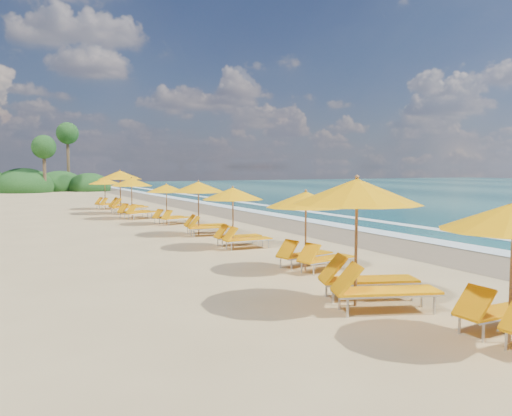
% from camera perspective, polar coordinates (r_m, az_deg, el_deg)
% --- Properties ---
extents(ground, '(160.00, 160.00, 0.00)m').
position_cam_1_polar(ground, '(20.61, 0.00, -3.33)').
color(ground, tan).
rests_on(ground, ground).
extents(wet_sand, '(4.00, 160.00, 0.01)m').
position_cam_1_polar(wet_sand, '(22.70, 9.03, -2.64)').
color(wet_sand, '#8B7853').
rests_on(wet_sand, ground).
extents(surf_foam, '(4.00, 160.00, 0.01)m').
position_cam_1_polar(surf_foam, '(24.38, 14.17, -2.18)').
color(surf_foam, white).
rests_on(surf_foam, ground).
extents(station_2, '(3.43, 3.37, 2.67)m').
position_cam_1_polar(station_2, '(10.69, 12.02, -2.69)').
color(station_2, olive).
rests_on(station_2, ground).
extents(station_3, '(2.67, 2.55, 2.22)m').
position_cam_1_polar(station_3, '(14.24, 5.99, -1.84)').
color(station_3, olive).
rests_on(station_3, ground).
extents(station_4, '(2.37, 2.20, 2.17)m').
position_cam_1_polar(station_4, '(18.09, -2.07, -0.56)').
color(station_4, olive).
rests_on(station_4, ground).
extents(station_5, '(2.69, 2.55, 2.28)m').
position_cam_1_polar(station_5, '(21.60, -5.88, 0.42)').
color(station_5, olive).
rests_on(station_5, ground).
extents(station_6, '(2.57, 2.50, 2.03)m').
position_cam_1_polar(station_6, '(25.89, -9.52, 0.75)').
color(station_6, olive).
rests_on(station_6, ground).
extents(station_7, '(2.91, 2.85, 2.29)m').
position_cam_1_polar(station_7, '(28.97, -13.21, 1.38)').
color(station_7, olive).
rests_on(station_7, ground).
extents(station_8, '(2.88, 2.66, 2.67)m').
position_cam_1_polar(station_8, '(32.27, -14.34, 2.05)').
color(station_8, olive).
rests_on(station_8, ground).
extents(station_9, '(2.62, 2.51, 2.15)m').
position_cam_1_polar(station_9, '(36.11, -16.03, 1.80)').
color(station_9, olive).
rests_on(station_9, ground).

